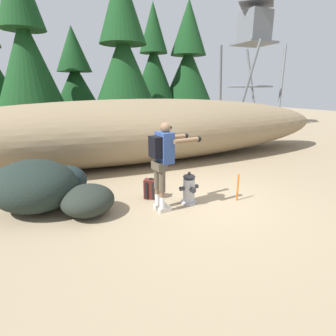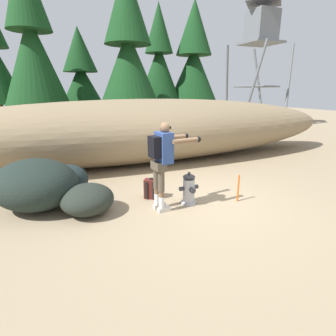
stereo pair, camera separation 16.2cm
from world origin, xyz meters
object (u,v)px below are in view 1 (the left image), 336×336
boulder_large (34,186)px  boulder_small (88,200)px  spare_backpack (151,189)px  boulder_mid (68,180)px  survey_stake (238,187)px  fire_hydrant (189,189)px  watchtower (254,29)px  utility_worker (164,156)px

boulder_large → boulder_small: bearing=-35.5°
spare_backpack → boulder_mid: boulder_mid is taller
boulder_large → survey_stake: boulder_large is taller
spare_backpack → fire_hydrant: bearing=-99.8°
boulder_small → survey_stake: survey_stake is taller
fire_hydrant → watchtower: bearing=45.2°
boulder_mid → spare_backpack: bearing=-32.6°
fire_hydrant → watchtower: 15.24m
boulder_mid → survey_stake: bearing=-30.3°
boulder_mid → utility_worker: bearing=-45.6°
watchtower → boulder_large: bearing=-145.1°
boulder_mid → boulder_small: boulder_mid is taller
fire_hydrant → boulder_small: fire_hydrant is taller
boulder_small → survey_stake: size_ratio=1.72×
utility_worker → boulder_small: 1.71m
spare_backpack → survey_stake: (1.68, -0.89, 0.08)m
utility_worker → boulder_mid: 2.55m
spare_backpack → boulder_small: 1.44m
fire_hydrant → boulder_mid: 2.84m
utility_worker → boulder_large: utility_worker is taller
spare_backpack → boulder_mid: 1.98m
boulder_small → watchtower: 16.46m
fire_hydrant → spare_backpack: fire_hydrant is taller
fire_hydrant → watchtower: watchtower is taller
spare_backpack → boulder_mid: bearing=90.8°
utility_worker → boulder_large: size_ratio=1.01×
boulder_small → fire_hydrant: bearing=-9.2°
boulder_large → survey_stake: 4.23m
utility_worker → boulder_small: utility_worker is taller
boulder_small → utility_worker: bearing=-15.6°
boulder_large → boulder_mid: size_ratio=1.91×
boulder_mid → watchtower: (12.27, 8.37, 5.68)m
boulder_mid → survey_stake: 3.88m
utility_worker → boulder_mid: utility_worker is taller
utility_worker → watchtower: bearing=37.0°
watchtower → survey_stake: watchtower is taller
utility_worker → survey_stake: 1.86m
utility_worker → boulder_mid: bearing=127.7°
spare_backpack → boulder_large: 2.39m
boulder_large → boulder_mid: boulder_large is taller
survey_stake → fire_hydrant: bearing=164.2°
boulder_small → watchtower: (12.01, 9.70, 5.72)m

